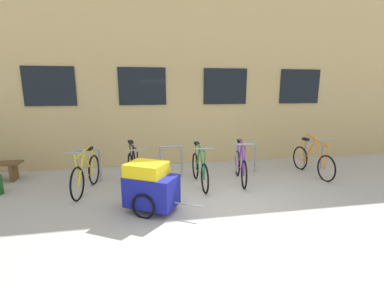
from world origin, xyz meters
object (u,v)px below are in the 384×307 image
at_px(bicycle_green, 200,169).
at_px(bike_trailer, 151,186).
at_px(bicycle_orange, 312,161).
at_px(bicycle_black, 134,171).
at_px(bicycle_yellow, 86,174).
at_px(bicycle_purple, 241,166).

xyz_separation_m(bicycle_green, bike_trailer, (-1.20, -1.27, 0.11)).
bearing_deg(bike_trailer, bicycle_orange, 19.19).
distance_m(bicycle_green, bike_trailer, 1.75).
bearing_deg(bicycle_black, bicycle_orange, 1.72).
bearing_deg(bicycle_yellow, bicycle_black, 1.08).
height_order(bicycle_orange, bicycle_yellow, bicycle_orange).
xyz_separation_m(bicycle_purple, bike_trailer, (-2.24, -1.34, 0.11)).
distance_m(bicycle_orange, bicycle_yellow, 5.63).
bearing_deg(bicycle_purple, bike_trailer, -149.17).
height_order(bicycle_purple, bicycle_black, bicycle_black).
height_order(bicycle_yellow, bike_trailer, bicycle_yellow).
relative_size(bicycle_yellow, bicycle_green, 1.00).
bearing_deg(bicycle_yellow, bike_trailer, -44.92).
relative_size(bicycle_yellow, bike_trailer, 1.23).
relative_size(bicycle_green, bicycle_black, 1.01).
height_order(bicycle_yellow, bicycle_green, bicycle_green).
height_order(bicycle_black, bike_trailer, bicycle_black).
bearing_deg(bicycle_yellow, bicycle_purple, 0.09).
xyz_separation_m(bicycle_orange, bike_trailer, (-4.28, -1.49, 0.10)).
relative_size(bicycle_orange, bicycle_black, 1.04).
height_order(bicycle_purple, bike_trailer, bicycle_purple).
bearing_deg(bicycle_green, bicycle_black, 176.73).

